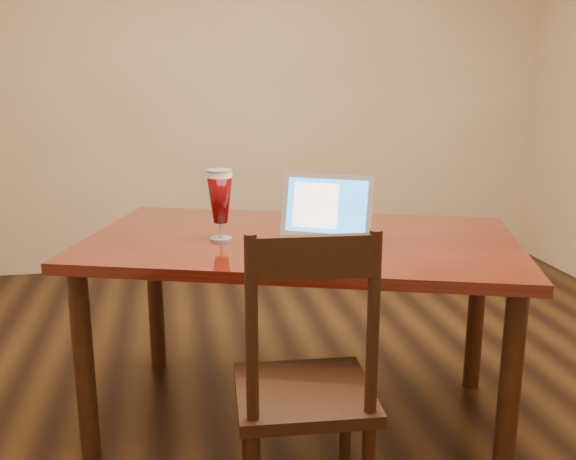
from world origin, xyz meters
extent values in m
plane|color=black|center=(0.00, 0.00, 0.00)|extent=(5.00, 5.00, 0.00)
cube|color=tan|center=(0.00, 2.50, 1.35)|extent=(4.50, 0.01, 2.70)
cube|color=#53130B|center=(-0.09, 0.18, 0.78)|extent=(1.93, 1.45, 0.04)
cylinder|color=black|center=(-0.95, 0.04, 0.38)|extent=(0.07, 0.07, 0.76)
cylinder|color=black|center=(0.52, -0.44, 0.38)|extent=(0.07, 0.07, 0.76)
cylinder|color=black|center=(-0.70, 0.79, 0.38)|extent=(0.07, 0.07, 0.76)
cylinder|color=black|center=(0.76, 0.31, 0.38)|extent=(0.07, 0.07, 0.76)
cube|color=#A3110F|center=(-0.07, -0.03, 0.80)|extent=(0.53, 0.45, 0.00)
cube|color=beige|center=(-0.07, -0.03, 0.81)|extent=(0.47, 0.39, 0.00)
cube|color=silver|center=(-0.08, -0.04, 0.81)|extent=(0.43, 0.39, 0.02)
cube|color=silver|center=(-0.05, 0.01, 0.82)|extent=(0.31, 0.24, 0.00)
cube|color=silver|center=(-0.11, -0.10, 0.82)|extent=(0.11, 0.10, 0.00)
cube|color=silver|center=(0.00, 0.10, 0.94)|extent=(0.35, 0.23, 0.24)
cube|color=blue|center=(-0.01, 0.10, 0.94)|extent=(0.31, 0.20, 0.20)
cube|color=white|center=(-0.04, 0.12, 0.94)|extent=(0.18, 0.12, 0.17)
cylinder|color=silver|center=(-0.41, 0.20, 0.81)|extent=(0.09, 0.09, 0.01)
cylinder|color=silver|center=(-0.41, 0.20, 0.84)|extent=(0.01, 0.01, 0.06)
cylinder|color=silver|center=(-0.41, 0.20, 1.06)|extent=(0.10, 0.10, 0.02)
cylinder|color=silver|center=(-0.41, 0.20, 1.08)|extent=(0.10, 0.10, 0.01)
cylinder|color=silver|center=(-0.04, 0.55, 0.82)|extent=(0.06, 0.06, 0.04)
cylinder|color=silver|center=(-0.04, 0.54, 0.82)|extent=(0.06, 0.06, 0.04)
cube|color=black|center=(-0.20, -0.43, 0.44)|extent=(0.46, 0.44, 0.04)
cylinder|color=black|center=(-0.37, -0.26, 0.21)|extent=(0.04, 0.04, 0.42)
cylinder|color=black|center=(-0.02, -0.28, 0.21)|extent=(0.04, 0.04, 0.42)
cylinder|color=black|center=(-0.39, -0.59, 0.74)|extent=(0.04, 0.04, 0.56)
cylinder|color=black|center=(-0.04, -0.61, 0.74)|extent=(0.04, 0.04, 0.56)
cube|color=black|center=(-0.21, -0.60, 0.95)|extent=(0.35, 0.05, 0.12)
camera|label=1|loc=(-0.59, -2.27, 1.46)|focal=40.00mm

